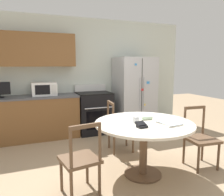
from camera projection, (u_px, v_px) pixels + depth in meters
name	position (u px, v px, depth m)	size (l,w,h in m)	color
ground_plane	(132.00, 181.00, 2.90)	(14.00, 14.00, 0.00)	#9E8466
back_wall	(69.00, 69.00, 4.96)	(5.20, 0.44, 2.60)	silver
kitchen_counter	(30.00, 118.00, 4.50)	(2.00, 0.64, 0.90)	brown
refrigerator	(134.00, 93.00, 5.24)	(0.87, 0.76, 1.71)	#B2B5BA
oven_range	(94.00, 112.00, 4.98)	(0.75, 0.68, 1.08)	black
microwave	(44.00, 89.00, 4.57)	(0.50, 0.36, 0.27)	white
dining_table	(144.00, 131.00, 2.99)	(1.34, 1.34, 0.76)	beige
dining_chair_right	(200.00, 138.00, 3.29)	(0.46, 0.46, 0.90)	brown
dining_chair_left	(81.00, 160.00, 2.54)	(0.48, 0.48, 0.90)	brown
dining_chair_far	(119.00, 127.00, 3.89)	(0.46, 0.46, 0.90)	brown
candle_glass	(136.00, 120.00, 2.94)	(0.09, 0.09, 0.09)	silver
folded_napkin	(147.00, 118.00, 3.09)	(0.15, 0.07, 0.05)	beige
wallet	(141.00, 125.00, 2.72)	(0.13, 0.14, 0.07)	black
mail_stack	(169.00, 123.00, 2.88)	(0.25, 0.32, 0.02)	white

